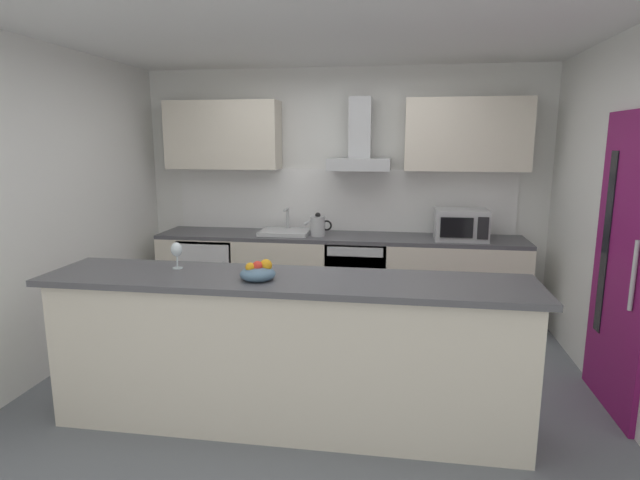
{
  "coord_description": "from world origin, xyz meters",
  "views": [
    {
      "loc": [
        0.61,
        -3.61,
        1.85
      ],
      "look_at": [
        -0.03,
        0.45,
        1.05
      ],
      "focal_mm": 28.64,
      "sensor_mm": 36.0,
      "label": 1
    }
  ],
  "objects": [
    {
      "name": "ground",
      "position": [
        0.0,
        0.0,
        -0.01
      ],
      "size": [
        5.24,
        4.62,
        0.02
      ],
      "primitive_type": "cube",
      "color": "slate"
    },
    {
      "name": "ceiling",
      "position": [
        0.0,
        0.0,
        2.61
      ],
      "size": [
        5.24,
        4.62,
        0.02
      ],
      "primitive_type": "cube",
      "color": "white"
    },
    {
      "name": "wall_back",
      "position": [
        0.0,
        1.87,
        1.3
      ],
      "size": [
        5.24,
        0.12,
        2.6
      ],
      "primitive_type": "cube",
      "color": "white",
      "rests_on": "ground"
    },
    {
      "name": "wall_left",
      "position": [
        -2.18,
        0.0,
        1.3
      ],
      "size": [
        0.12,
        4.62,
        2.6
      ],
      "primitive_type": "cube",
      "color": "white",
      "rests_on": "ground"
    },
    {
      "name": "wall_right",
      "position": [
        2.18,
        0.0,
        1.3
      ],
      "size": [
        0.12,
        4.62,
        2.6
      ],
      "primitive_type": "cube",
      "color": "white",
      "rests_on": "ground"
    },
    {
      "name": "backsplash_tile",
      "position": [
        0.0,
        1.8,
        1.23
      ],
      "size": [
        3.6,
        0.02,
        0.66
      ],
      "primitive_type": "cube",
      "color": "white"
    },
    {
      "name": "counter_back",
      "position": [
        0.0,
        1.49,
        0.45
      ],
      "size": [
        3.73,
        0.6,
        0.9
      ],
      "color": "beige",
      "rests_on": "ground"
    },
    {
      "name": "counter_island",
      "position": [
        -0.08,
        -0.59,
        0.51
      ],
      "size": [
        3.1,
        0.64,
        1.01
      ],
      "color": "beige",
      "rests_on": "ground"
    },
    {
      "name": "upper_cabinets",
      "position": [
        0.0,
        1.64,
        1.91
      ],
      "size": [
        3.68,
        0.32,
        0.7
      ],
      "color": "beige"
    },
    {
      "name": "side_door",
      "position": [
        2.1,
        -0.0,
        1.03
      ],
      "size": [
        0.08,
        0.85,
        2.05
      ],
      "color": "#7A1456",
      "rests_on": "ground"
    },
    {
      "name": "oven",
      "position": [
        0.2,
        1.47,
        0.46
      ],
      "size": [
        0.6,
        0.62,
        0.8
      ],
      "color": "slate",
      "rests_on": "ground"
    },
    {
      "name": "refrigerator",
      "position": [
        -1.34,
        1.46,
        0.43
      ],
      "size": [
        0.58,
        0.6,
        0.85
      ],
      "color": "white",
      "rests_on": "ground"
    },
    {
      "name": "microwave",
      "position": [
        1.21,
        1.44,
        1.05
      ],
      "size": [
        0.5,
        0.38,
        0.3
      ],
      "color": "#B7BABC",
      "rests_on": "counter_back"
    },
    {
      "name": "sink",
      "position": [
        -0.55,
        1.48,
        0.93
      ],
      "size": [
        0.5,
        0.4,
        0.26
      ],
      "color": "silver",
      "rests_on": "counter_back"
    },
    {
      "name": "kettle",
      "position": [
        -0.2,
        1.43,
        1.01
      ],
      "size": [
        0.29,
        0.15,
        0.24
      ],
      "color": "#B7BABC",
      "rests_on": "counter_back"
    },
    {
      "name": "range_hood",
      "position": [
        0.2,
        1.59,
        1.79
      ],
      "size": [
        0.62,
        0.45,
        0.72
      ],
      "color": "#B7BABC"
    },
    {
      "name": "wine_glass",
      "position": [
        -0.85,
        -0.48,
        1.13
      ],
      "size": [
        0.08,
        0.08,
        0.18
      ],
      "color": "silver",
      "rests_on": "counter_island"
    },
    {
      "name": "fruit_bowl",
      "position": [
        -0.24,
        -0.66,
        1.05
      ],
      "size": [
        0.22,
        0.22,
        0.13
      ],
      "color": "slate",
      "rests_on": "counter_island"
    }
  ]
}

